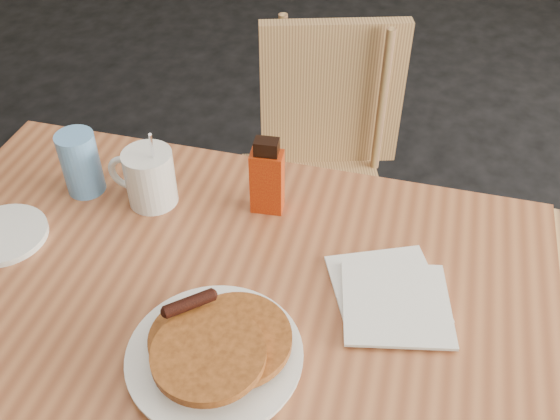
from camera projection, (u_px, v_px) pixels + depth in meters
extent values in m
cube|color=#A3603A|center=(209.00, 301.00, 1.04)|extent=(1.16, 0.80, 0.04)
cube|color=tan|center=(210.00, 306.00, 1.05)|extent=(1.20, 0.84, 0.02)
cylinder|color=tan|center=(473.00, 360.00, 1.40)|extent=(0.04, 0.04, 0.71)
cube|color=tan|center=(312.00, 200.00, 1.72)|extent=(0.49, 0.49, 0.04)
cube|color=tan|center=(332.00, 95.00, 1.69)|extent=(0.38, 0.17, 0.42)
cylinder|color=tan|center=(243.00, 281.00, 1.78)|extent=(0.04, 0.04, 0.40)
cylinder|color=tan|center=(371.00, 231.00, 1.94)|extent=(0.04, 0.04, 0.40)
cylinder|color=silver|center=(215.00, 357.00, 0.93)|extent=(0.25, 0.25, 0.02)
cylinder|color=silver|center=(215.00, 354.00, 0.92)|extent=(0.26, 0.26, 0.01)
cylinder|color=#A45622|center=(203.00, 339.00, 0.93)|extent=(0.16, 0.16, 0.01)
cylinder|color=#A45622|center=(235.00, 339.00, 0.91)|extent=(0.17, 0.17, 0.01)
cylinder|color=#A45622|center=(208.00, 354.00, 0.87)|extent=(0.16, 0.16, 0.01)
cylinder|color=black|center=(189.00, 303.00, 0.92)|extent=(0.07, 0.07, 0.02)
cylinder|color=silver|center=(150.00, 178.00, 1.17)|extent=(0.09, 0.09, 0.11)
torus|color=silver|center=(127.00, 173.00, 1.18)|extent=(0.08, 0.01, 0.08)
cylinder|color=black|center=(147.00, 158.00, 1.14)|extent=(0.08, 0.08, 0.01)
cylinder|color=silver|center=(154.00, 162.00, 1.14)|extent=(0.04, 0.05, 0.16)
cube|color=#8D0A08|center=(267.00, 182.00, 1.15)|extent=(0.06, 0.05, 0.13)
cube|color=black|center=(266.00, 147.00, 1.09)|extent=(0.05, 0.03, 0.03)
cube|color=silver|center=(386.00, 289.00, 1.03)|extent=(0.23, 0.23, 0.01)
cube|color=silver|center=(396.00, 304.00, 1.00)|extent=(0.21, 0.21, 0.01)
cylinder|color=#5992D2|center=(81.00, 163.00, 1.19)|extent=(0.09, 0.09, 0.13)
cylinder|color=silver|center=(4.00, 235.00, 1.12)|extent=(0.19, 0.19, 0.01)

